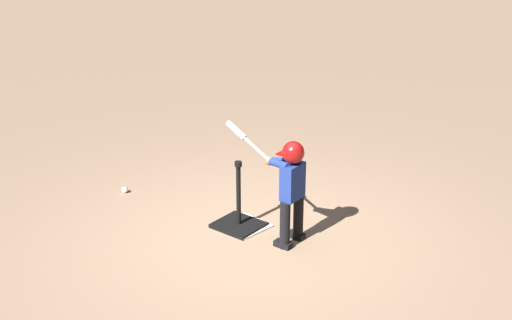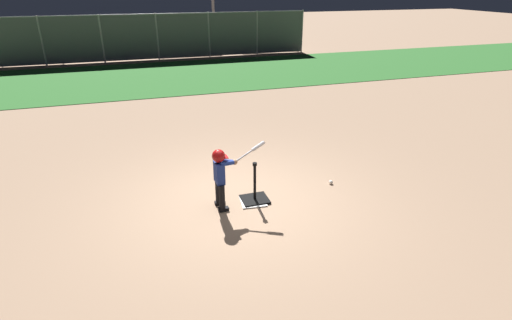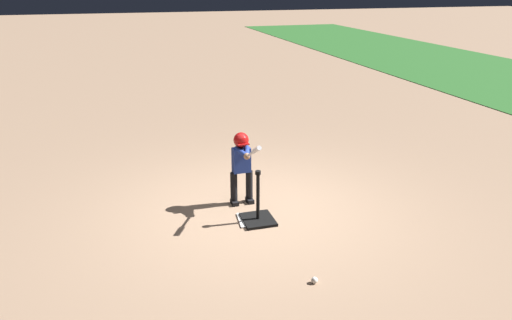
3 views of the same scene
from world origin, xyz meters
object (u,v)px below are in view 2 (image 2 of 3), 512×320
object	(u,v)px
bleachers_far_left	(36,49)
bleachers_far_right	(265,40)
batting_tee	(255,196)
batter_child	(221,172)
baseball	(331,182)
bleachers_center	(189,44)

from	to	relation	value
bleachers_far_left	bleachers_far_right	world-z (taller)	bleachers_far_left
batting_tee	batter_child	size ratio (longest dim) A/B	0.65
batter_child	baseball	size ratio (longest dim) A/B	15.52
baseball	bleachers_far_left	bearing A→B (deg)	115.30
bleachers_far_left	bleachers_far_right	distance (m)	12.03
bleachers_far_left	bleachers_far_right	xyz separation A→B (m)	(12.02, 0.45, -0.10)
batting_tee	batter_child	xyz separation A→B (m)	(-0.61, -0.06, 0.60)
bleachers_far_left	batter_child	bearing A→B (deg)	-71.64
bleachers_center	bleachers_far_left	bearing A→B (deg)	-178.18
batter_child	bleachers_far_left	world-z (taller)	bleachers_far_left
baseball	bleachers_far_left	distance (m)	17.94
batter_child	batting_tee	bearing A→B (deg)	5.36
bleachers_center	batting_tee	bearing A→B (deg)	-94.98
bleachers_far_left	bleachers_far_right	bearing A→B (deg)	2.14
batter_child	bleachers_far_left	xyz separation A→B (m)	(-5.45, 16.43, -0.08)
bleachers_center	batter_child	bearing A→B (deg)	-97.02
bleachers_far_left	bleachers_far_right	size ratio (longest dim) A/B	0.81
batting_tee	baseball	world-z (taller)	batting_tee
batter_child	bleachers_center	bearing A→B (deg)	82.98
batter_child	bleachers_center	xyz separation A→B (m)	(2.05, 16.67, -0.18)
bleachers_far_left	bleachers_center	world-z (taller)	bleachers_far_left
baseball	bleachers_center	distance (m)	16.45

